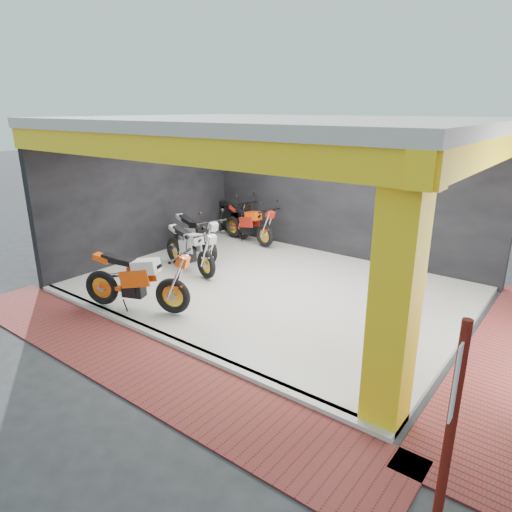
% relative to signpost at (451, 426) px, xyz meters
% --- Properties ---
extents(ground, '(80.00, 80.00, 0.00)m').
position_rel_signpost_xyz_m(ground, '(-4.79, 2.01, -1.24)').
color(ground, '#2D2D30').
rests_on(ground, ground).
extents(showroom_floor, '(8.00, 6.00, 0.10)m').
position_rel_signpost_xyz_m(showroom_floor, '(-4.79, 4.01, -1.19)').
color(showroom_floor, white).
rests_on(showroom_floor, ground).
extents(showroom_ceiling, '(8.40, 6.40, 0.20)m').
position_rel_signpost_xyz_m(showroom_ceiling, '(-4.79, 4.01, 2.36)').
color(showroom_ceiling, beige).
rests_on(showroom_ceiling, corner_column).
extents(back_wall, '(8.20, 0.20, 3.50)m').
position_rel_signpost_xyz_m(back_wall, '(-4.79, 7.11, 0.51)').
color(back_wall, black).
rests_on(back_wall, ground).
extents(left_wall, '(0.20, 6.20, 3.50)m').
position_rel_signpost_xyz_m(left_wall, '(-8.89, 4.01, 0.51)').
color(left_wall, black).
rests_on(left_wall, ground).
extents(corner_column, '(0.50, 0.50, 3.50)m').
position_rel_signpost_xyz_m(corner_column, '(-1.04, 1.26, 0.51)').
color(corner_column, yellow).
rests_on(corner_column, ground).
extents(header_beam_front, '(8.40, 0.30, 0.40)m').
position_rel_signpost_xyz_m(header_beam_front, '(-4.79, 1.01, 2.06)').
color(header_beam_front, yellow).
rests_on(header_beam_front, corner_column).
extents(header_beam_right, '(0.30, 6.40, 0.40)m').
position_rel_signpost_xyz_m(header_beam_right, '(-0.79, 4.01, 2.06)').
color(header_beam_right, yellow).
rests_on(header_beam_right, corner_column).
extents(floor_kerb, '(8.00, 0.20, 0.10)m').
position_rel_signpost_xyz_m(floor_kerb, '(-4.79, 0.99, -1.19)').
color(floor_kerb, white).
rests_on(floor_kerb, ground).
extents(paver_front, '(9.00, 1.40, 0.03)m').
position_rel_signpost_xyz_m(paver_front, '(-4.79, 0.21, -1.22)').
color(paver_front, maroon).
rests_on(paver_front, ground).
extents(paver_right, '(1.40, 7.00, 0.03)m').
position_rel_signpost_xyz_m(paver_right, '(0.01, 4.01, -1.22)').
color(paver_right, maroon).
rests_on(paver_right, ground).
extents(signpost, '(0.09, 0.32, 2.26)m').
position_rel_signpost_xyz_m(signpost, '(0.00, 0.00, 0.00)').
color(signpost, '#5D140E').
rests_on(signpost, ground).
extents(moto_hero, '(2.53, 1.69, 1.45)m').
position_rel_signpost_xyz_m(moto_hero, '(-5.45, 1.70, -0.41)').
color(moto_hero, '#FF4D0A').
rests_on(moto_hero, showroom_floor).
extents(moto_row_a, '(2.33, 1.28, 1.34)m').
position_rel_signpost_xyz_m(moto_row_a, '(-6.25, 3.47, -0.47)').
color(moto_row_a, '#B1B4B9').
rests_on(moto_row_a, showroom_floor).
extents(moto_row_b, '(2.39, 1.40, 1.37)m').
position_rel_signpost_xyz_m(moto_row_b, '(-6.93, 4.29, -0.45)').
color(moto_row_b, '#9FA2A6').
rests_on(moto_row_b, showroom_floor).
extents(moto_row_c, '(2.27, 1.16, 1.32)m').
position_rel_signpost_xyz_m(moto_row_c, '(-6.69, 6.32, -0.48)').
color(moto_row_c, '#B52013').
rests_on(moto_row_c, showroom_floor).
extents(moto_row_d, '(2.39, 1.42, 1.37)m').
position_rel_signpost_xyz_m(moto_row_d, '(-7.72, 6.57, -0.45)').
color(moto_row_d, black).
rests_on(moto_row_d, showroom_floor).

